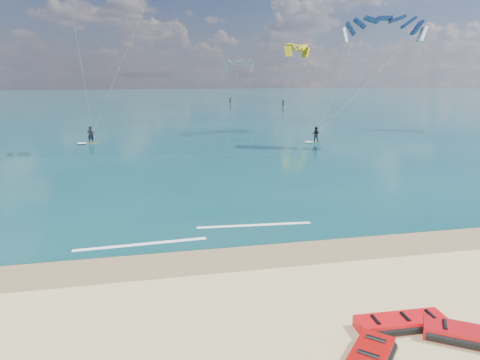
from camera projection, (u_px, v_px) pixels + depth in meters
name	position (u px, v px, depth m)	size (l,w,h in m)	color
ground	(152.00, 134.00, 51.00)	(320.00, 320.00, 0.00)	tan
wet_sand_strip	(158.00, 264.00, 15.82)	(320.00, 2.40, 0.01)	brown
sea	(150.00, 102.00, 111.85)	(320.00, 200.00, 0.04)	#0B373F
packed_kite_left	(400.00, 328.00, 11.84)	(2.70, 1.06, 0.38)	red
packed_kite_mid	(476.00, 343.00, 11.18)	(2.82, 1.12, 0.41)	#B90C12
kitesurfer_main	(99.00, 54.00, 38.12)	(10.77, 9.78, 16.99)	gold
kitesurfer_far	(351.00, 74.00, 41.39)	(11.08, 6.36, 13.35)	#96BE1C
shoreline_foam	(201.00, 234.00, 18.71)	(10.48, 1.88, 0.01)	white
distant_kites	(144.00, 78.00, 93.99)	(81.98, 25.62, 13.64)	teal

